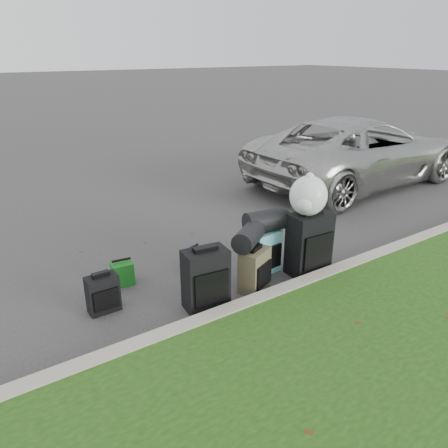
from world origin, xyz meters
TOP-DOWN VIEW (x-y plane):
  - ground at (0.00, 0.00)m, footprint 120.00×120.00m
  - curb at (0.00, -1.00)m, footprint 120.00×0.18m
  - suv at (4.41, 1.76)m, footprint 5.18×2.51m
  - suitcase_small_black at (-1.90, -0.08)m, footprint 0.35×0.19m
  - suitcase_large_black_left at (-0.91, -0.64)m, footprint 0.52×0.35m
  - suitcase_olive at (-0.23, -0.65)m, footprint 0.45×0.38m
  - suitcase_teal at (0.16, -0.35)m, footprint 0.42×0.27m
  - suitcase_large_black_right at (0.63, -0.67)m, footprint 0.56×0.35m
  - tote_green at (-1.50, 0.38)m, footprint 0.28×0.24m
  - tote_navy at (-0.55, 0.27)m, footprint 0.29×0.27m
  - duffel_left at (-0.25, -0.54)m, footprint 0.54×0.48m
  - duffel_right at (0.15, -0.34)m, footprint 0.55×0.36m
  - trash_bag at (0.58, -0.65)m, footprint 0.48×0.48m

SIDE VIEW (x-z plane):
  - ground at x=0.00m, z-range 0.00..0.00m
  - curb at x=0.00m, z-range 0.00..0.15m
  - tote_navy at x=-0.55m, z-range 0.00..0.26m
  - tote_green at x=-1.50m, z-range 0.00..0.29m
  - suitcase_small_black at x=-1.90m, z-range 0.00..0.43m
  - suitcase_olive at x=-0.23m, z-range 0.00..0.53m
  - suitcase_teal at x=0.16m, z-range 0.00..0.57m
  - suitcase_large_black_left at x=-0.91m, z-range 0.00..0.70m
  - suitcase_large_black_right at x=0.63m, z-range 0.00..0.81m
  - duffel_left at x=-0.25m, z-range 0.53..0.79m
  - suv at x=4.41m, z-range 0.00..1.42m
  - duffel_right at x=0.15m, z-range 0.57..0.85m
  - trash_bag at x=0.58m, z-range 0.81..1.29m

